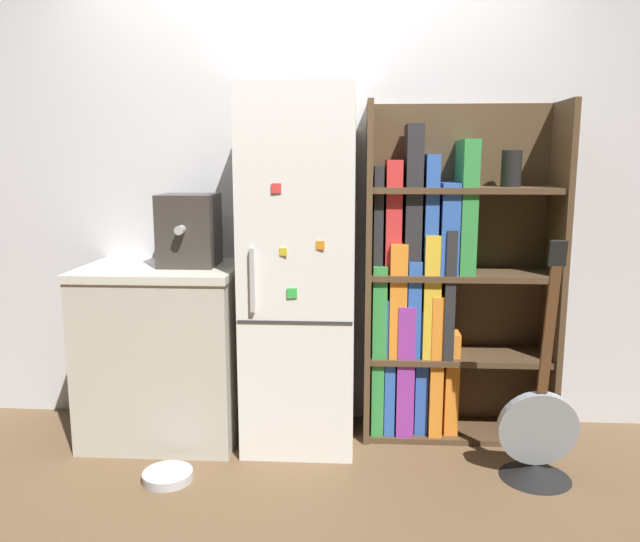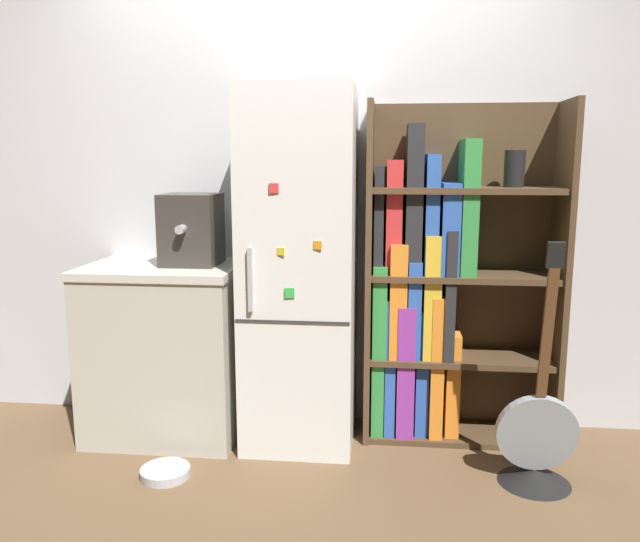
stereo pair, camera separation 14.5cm
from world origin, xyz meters
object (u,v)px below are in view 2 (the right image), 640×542
(guitar, at_px, (536,449))
(pet_bowl, at_px, (165,472))
(bookshelf, at_px, (434,292))
(espresso_machine, at_px, (192,229))
(refrigerator, at_px, (300,270))

(guitar, bearing_deg, pet_bowl, -175.88)
(bookshelf, xyz_separation_m, espresso_machine, (-1.26, -0.10, 0.32))
(refrigerator, distance_m, espresso_machine, 0.60)
(refrigerator, relative_size, bookshelf, 1.04)
(bookshelf, bearing_deg, guitar, -48.84)
(bookshelf, bearing_deg, espresso_machine, -175.50)
(pet_bowl, bearing_deg, espresso_machine, 89.96)
(espresso_machine, bearing_deg, guitar, -13.30)
(espresso_machine, bearing_deg, refrigerator, -3.25)
(guitar, xyz_separation_m, pet_bowl, (-1.69, -0.12, -0.14))
(bookshelf, distance_m, guitar, 0.90)
(refrigerator, xyz_separation_m, pet_bowl, (-0.57, -0.49, -0.88))
(refrigerator, distance_m, bookshelf, 0.71)
(pet_bowl, bearing_deg, guitar, 4.12)
(refrigerator, bearing_deg, pet_bowl, -139.35)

